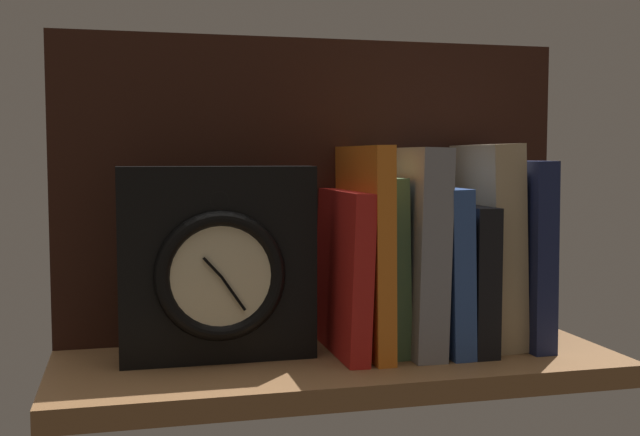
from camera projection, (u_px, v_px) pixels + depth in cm
name	position (u px, v px, depth cm)	size (l,w,h in cm)	color
ground_plane	(339.00, 367.00, 89.60)	(64.36, 23.76, 2.50)	brown
back_panel	(316.00, 189.00, 98.94)	(64.36, 1.20, 37.59)	black
book_red_requiem	(343.00, 272.00, 91.17)	(2.39, 16.60, 18.94)	red
book_orange_pandolfini	(364.00, 249.00, 91.59)	(2.16, 16.90, 24.13)	orange
book_green_romantic	(384.00, 264.00, 92.35)	(2.24, 12.21, 20.47)	#476B44
book_gray_chess	(410.00, 249.00, 92.99)	(3.61, 16.74, 23.90)	gray
book_blue_modern	(436.00, 267.00, 94.00)	(2.60, 16.81, 19.27)	#2D4C8E
book_black_skeptic	(459.00, 275.00, 94.82)	(2.87, 16.77, 17.15)	black
book_tan_shortstories	(488.00, 244.00, 95.43)	(3.92, 12.71, 24.36)	tan
book_navy_bierce	(514.00, 251.00, 96.39)	(2.72, 16.07, 22.39)	#192147
framed_clock	(218.00, 266.00, 86.93)	(21.83, 5.84, 21.83)	black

